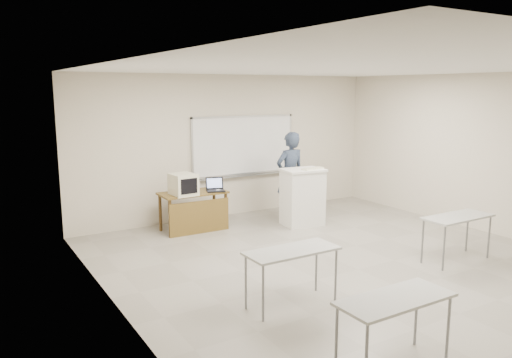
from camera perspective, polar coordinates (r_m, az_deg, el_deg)
floor at (r=7.84m, az=11.60°, el=-10.12°), size 7.00×8.00×0.01m
whiteboard at (r=10.81m, az=-1.39°, el=3.77°), size 2.48×0.10×1.31m
student_desks at (r=6.76m, az=19.68°, el=-7.80°), size 4.40×2.20×0.73m
instructor_desk at (r=9.60m, az=-6.93°, el=-2.96°), size 1.27×0.63×0.75m
podium at (r=10.02m, az=5.33°, el=-2.06°), size 0.81×0.59×1.14m
crt_monitor at (r=9.40m, az=-8.33°, el=-0.60°), size 0.44×0.48×0.41m
laptop at (r=9.70m, az=-4.78°, el=-1.03°), size 0.34×0.32×0.25m
mouse at (r=9.66m, az=-4.34°, el=-1.30°), size 0.12×0.09×0.04m
keyboard at (r=9.91m, az=6.49°, el=1.20°), size 0.51×0.22×0.03m
presenter at (r=10.45m, az=3.91°, el=0.39°), size 0.68×0.45×1.83m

